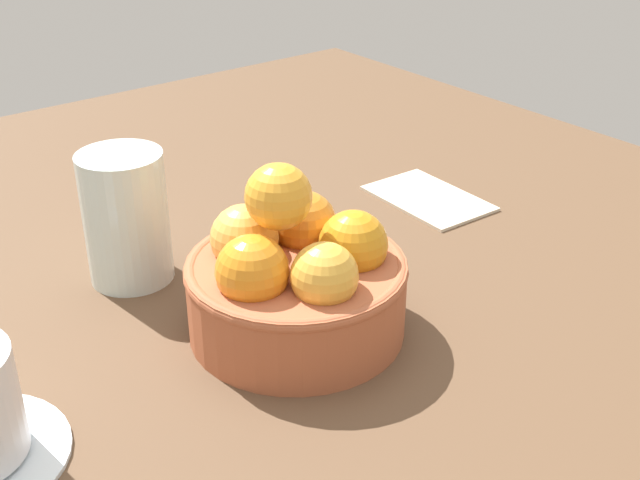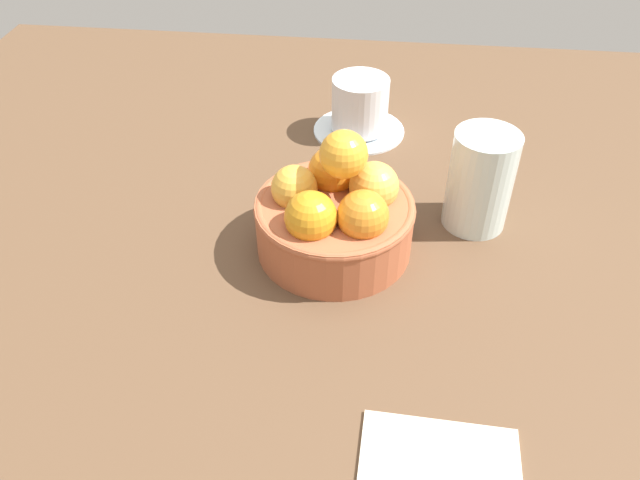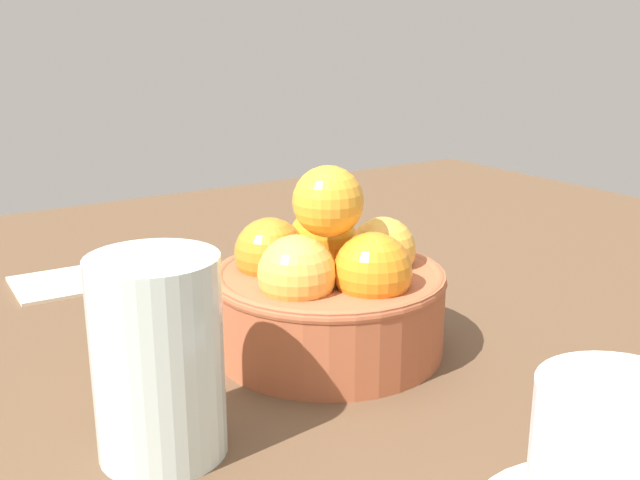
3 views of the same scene
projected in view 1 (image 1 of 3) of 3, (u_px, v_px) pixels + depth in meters
The scene contains 4 objects.
ground_plane at pixel (297, 351), 59.54cm from camera, with size 118.30×103.34×3.78cm, color brown.
terracotta_bowl at pixel (295, 278), 56.65cm from camera, with size 15.59×15.59×12.86cm.
water_glass at pixel (126, 218), 62.87cm from camera, with size 6.59×6.59×10.55cm, color silver.
folded_napkin at pixel (428, 197), 78.00cm from camera, with size 11.59×7.54×0.60cm, color beige.
Camera 1 is at (-39.38, 28.83, 33.21)cm, focal length 45.66 mm.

